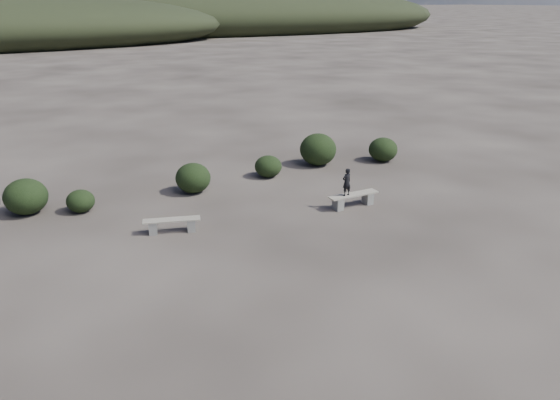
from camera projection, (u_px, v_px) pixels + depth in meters
ground at (357, 278)px, 14.26m from camera, size 1200.00×1200.00×0.00m
bench_left at (172, 224)px, 16.97m from camera, size 1.79×0.83×0.44m
bench_right at (353, 199)px, 19.06m from camera, size 1.90×0.45×0.47m
seated_person at (347, 182)px, 18.70m from camera, size 0.39×0.29×0.97m
shrub_a at (81, 201)px, 18.57m from camera, size 0.95×0.95×0.78m
shrub_b at (193, 178)px, 20.41m from camera, size 1.31×1.31×1.12m
shrub_c at (268, 166)px, 22.24m from camera, size 1.11×1.11×0.89m
shrub_d at (318, 149)px, 23.77m from camera, size 1.59×1.59×1.39m
shrub_e at (383, 149)px, 24.39m from camera, size 1.28×1.28×1.07m
shrub_f at (26, 197)px, 18.35m from camera, size 1.43×1.43×1.21m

